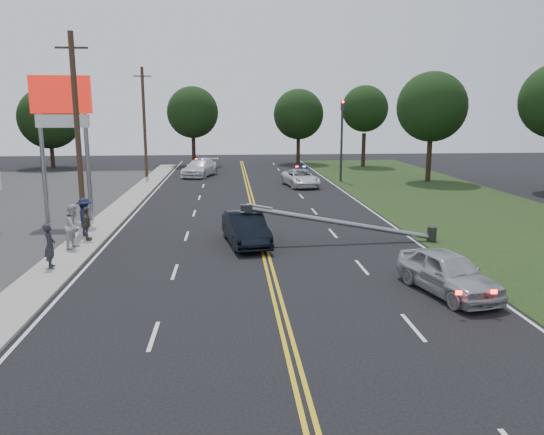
{
  "coord_description": "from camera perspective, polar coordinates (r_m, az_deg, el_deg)",
  "views": [
    {
      "loc": [
        -1.53,
        -15.98,
        6.15
      ],
      "look_at": [
        0.25,
        5.97,
        1.7
      ],
      "focal_mm": 35.0,
      "sensor_mm": 36.0,
      "label": 1
    }
  ],
  "objects": [
    {
      "name": "tree_5",
      "position": [
        62.93,
        -22.84,
        9.82
      ],
      "size": [
        6.56,
        6.56,
        8.64
      ],
      "color": "black",
      "rests_on": "ground"
    },
    {
      "name": "utility_pole_far",
      "position": [
        50.58,
        -13.57,
        9.9
      ],
      "size": [
        1.6,
        0.28,
        10.0
      ],
      "color": "#382619",
      "rests_on": "ground"
    },
    {
      "name": "bystander_c",
      "position": [
        27.45,
        -19.48,
        0.06
      ],
      "size": [
        1.07,
        1.38,
        1.87
      ],
      "primitive_type": "imported",
      "rotation": [
        0.0,
        0.0,
        1.93
      ],
      "color": "#181E3C",
      "rests_on": "sidewalk"
    },
    {
      "name": "tree_6",
      "position": [
        61.38,
        -8.54,
        11.12
      ],
      "size": [
        5.76,
        5.76,
        8.85
      ],
      "color": "black",
      "rests_on": "ground"
    },
    {
      "name": "crashed_sedan",
      "position": [
        24.69,
        -2.84,
        -1.21
      ],
      "size": [
        2.32,
        4.79,
        1.51
      ],
      "primitive_type": "imported",
      "rotation": [
        0.0,
        0.0,
        0.16
      ],
      "color": "black",
      "rests_on": "ground"
    },
    {
      "name": "bystander_b",
      "position": [
        25.16,
        -20.51,
        -0.87
      ],
      "size": [
        1.0,
        1.14,
        1.98
      ],
      "primitive_type": "imported",
      "rotation": [
        0.0,
        0.0,
        1.27
      ],
      "color": "#BBBAC0",
      "rests_on": "sidewalk"
    },
    {
      "name": "tree_9",
      "position": [
        48.59,
        16.82,
        11.31
      ],
      "size": [
        6.0,
        6.0,
        9.47
      ],
      "color": "black",
      "rests_on": "ground"
    },
    {
      "name": "sidewalk",
      "position": [
        27.56,
        -18.97,
        -1.98
      ],
      "size": [
        1.8,
        70.0,
        0.12
      ],
      "primitive_type": "cube",
      "color": "gray",
      "rests_on": "ground"
    },
    {
      "name": "emergency_b",
      "position": [
        51.05,
        -7.78,
        5.3
      ],
      "size": [
        3.77,
        5.93,
        1.6
      ],
      "primitive_type": "imported",
      "rotation": [
        0.0,
        0.0,
        -0.3
      ],
      "color": "silver",
      "rests_on": "ground"
    },
    {
      "name": "pylon_sign",
      "position": [
        31.3,
        -21.67,
        10.35
      ],
      "size": [
        3.2,
        0.35,
        8.0
      ],
      "color": "gray",
      "rests_on": "ground"
    },
    {
      "name": "bystander_d",
      "position": [
        26.47,
        -19.3,
        -0.64
      ],
      "size": [
        0.55,
        0.98,
        1.58
      ],
      "primitive_type": "imported",
      "rotation": [
        0.0,
        0.0,
        1.76
      ],
      "color": "#564844",
      "rests_on": "sidewalk"
    },
    {
      "name": "ground",
      "position": [
        17.19,
        0.78,
        -9.54
      ],
      "size": [
        120.0,
        120.0,
        0.0
      ],
      "primitive_type": "plane",
      "color": "black",
      "rests_on": "ground"
    },
    {
      "name": "tree_7",
      "position": [
        62.95,
        2.87,
        11.02
      ],
      "size": [
        5.83,
        5.83,
        8.65
      ],
      "color": "black",
      "rests_on": "ground"
    },
    {
      "name": "grass_verge",
      "position": [
        30.64,
        24.86,
        -1.22
      ],
      "size": [
        12.0,
        80.0,
        0.01
      ],
      "primitive_type": "cube",
      "color": "black",
      "rests_on": "ground"
    },
    {
      "name": "waiting_sedan",
      "position": [
        19.08,
        18.41,
        -5.65
      ],
      "size": [
        2.72,
        4.63,
        1.48
      ],
      "primitive_type": "imported",
      "rotation": [
        0.0,
        0.0,
        0.24
      ],
      "color": "#A8ACB0",
      "rests_on": "ground"
    },
    {
      "name": "bystander_a",
      "position": [
        22.36,
        -22.79,
        -2.81
      ],
      "size": [
        0.55,
        0.72,
        1.76
      ],
      "primitive_type": "imported",
      "rotation": [
        0.0,
        0.0,
        1.79
      ],
      "color": "#27282E",
      "rests_on": "sidewalk"
    },
    {
      "name": "centerline_yellow",
      "position": [
        26.74,
        -1.24,
        -1.85
      ],
      "size": [
        0.36,
        80.0,
        0.0
      ],
      "primitive_type": "cube",
      "color": "gold",
      "rests_on": "ground"
    },
    {
      "name": "traffic_signal",
      "position": [
        47.06,
        7.51,
        8.96
      ],
      "size": [
        0.28,
        0.41,
        7.05
      ],
      "color": "#2D2D30",
      "rests_on": "ground"
    },
    {
      "name": "tree_8",
      "position": [
        60.48,
        9.96,
        11.43
      ],
      "size": [
        5.09,
        5.09,
        8.91
      ],
      "color": "black",
      "rests_on": "ground"
    },
    {
      "name": "emergency_a",
      "position": [
        43.89,
        3.08,
        4.25
      ],
      "size": [
        3.02,
        5.23,
        1.37
      ],
      "primitive_type": "imported",
      "rotation": [
        0.0,
        0.0,
        0.16
      ],
      "color": "silver",
      "rests_on": "ground"
    },
    {
      "name": "fallen_streetlight",
      "position": [
        25.2,
        8.57,
        -0.69
      ],
      "size": [
        9.36,
        0.44,
        1.91
      ],
      "color": "#2D2D30",
      "rests_on": "ground"
    },
    {
      "name": "utility_pole_mid",
      "position": [
        29.03,
        -20.19,
        8.63
      ],
      "size": [
        1.6,
        0.28,
        10.0
      ],
      "color": "#382619",
      "rests_on": "ground"
    }
  ]
}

